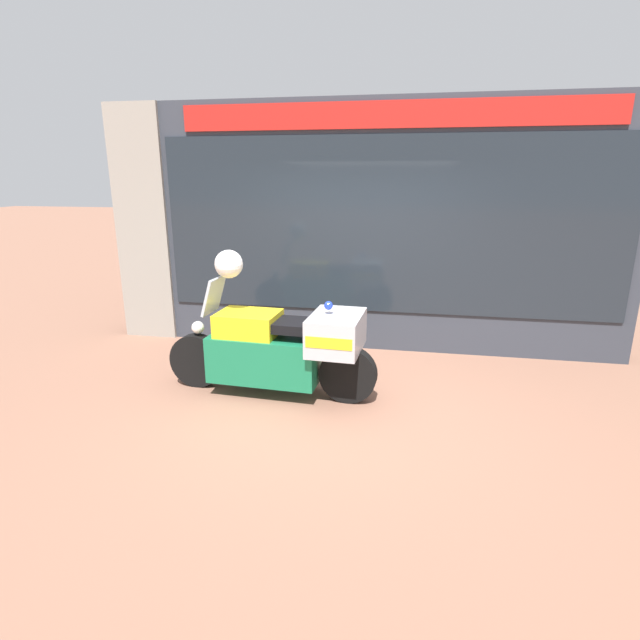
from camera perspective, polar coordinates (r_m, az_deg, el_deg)
The scene contains 5 objects.
ground_plane at distance 5.34m, azimuth 1.97°, elevation -9.53°, with size 60.00×60.00×0.00m, color #8E604C.
shop_building at distance 6.87m, azimuth 1.44°, elevation 10.53°, with size 6.96×0.55×3.26m.
window_display at distance 7.04m, azimuth 7.06°, elevation 0.97°, with size 5.73×0.30×2.03m.
paramedic_motorcycle at distance 5.36m, azimuth -4.42°, elevation -3.09°, with size 2.36×0.77×1.27m.
white_helmet at distance 5.35m, azimuth -10.38°, elevation 6.31°, with size 0.30×0.30×0.30m, color white.
Camera 1 is at (0.71, -4.76, 2.32)m, focal length 28.00 mm.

